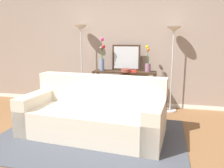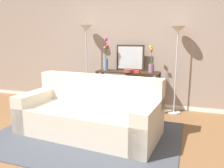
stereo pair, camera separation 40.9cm
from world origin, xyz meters
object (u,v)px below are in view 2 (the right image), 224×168
vase_tall_flowers (106,57)px  book_stack (135,71)px  wall_mirror (130,58)px  vase_short_flowers (151,64)px  floor_lamp_left (86,43)px  fruit_bowl (129,71)px  book_row_under_console (110,105)px  couch (90,114)px  floor_lamp_right (177,46)px  console_table (128,83)px

vase_tall_flowers → book_stack: size_ratio=3.14×
wall_mirror → vase_short_flowers: (0.47, -0.13, -0.10)m
vase_short_flowers → floor_lamp_left: bearing=178.5°
fruit_bowl → book_row_under_console: fruit_bowl is taller
wall_mirror → vase_short_flowers: bearing=-15.3°
vase_tall_flowers → vase_short_flowers: 0.96m
couch → floor_lamp_left: bearing=116.9°
couch → floor_lamp_right: (1.18, 1.45, 1.03)m
vase_short_flowers → vase_tall_flowers: bearing=-177.3°
fruit_bowl → book_row_under_console: 0.91m
vase_tall_flowers → vase_short_flowers: (0.95, 0.04, -0.11)m
floor_lamp_right → fruit_bowl: (-0.89, -0.18, -0.49)m
vase_short_flowers → book_stack: size_ratio=2.44×
console_table → floor_lamp_right: (0.95, 0.06, 0.78)m
floor_lamp_left → book_row_under_console: bearing=-6.4°
console_table → wall_mirror: 0.54m
floor_lamp_left → vase_short_flowers: 1.50m
console_table → fruit_bowl: (0.06, -0.12, 0.28)m
floor_lamp_left → book_stack: bearing=-8.8°
couch → book_row_under_console: bearing=96.7°
fruit_bowl → floor_lamp_right: bearing=11.5°
floor_lamp_right → vase_short_flowers: floor_lamp_right is taller
couch → fruit_bowl: bearing=77.3°
vase_tall_flowers → floor_lamp_left: bearing=170.5°
floor_lamp_left → book_stack: size_ratio=8.07×
console_table → book_row_under_console: bearing=180.0°
floor_lamp_right → vase_tall_flowers: size_ratio=2.49×
vase_short_flowers → fruit_bowl: 0.46m
floor_lamp_right → fruit_bowl: bearing=-168.5°
floor_lamp_right → wall_mirror: floor_lamp_right is taller
book_stack → book_row_under_console: 0.96m
floor_lamp_right → book_row_under_console: size_ratio=6.08×
vase_short_flowers → book_row_under_console: (-0.86, -0.03, -0.92)m
couch → book_stack: 1.43m
couch → wall_mirror: 1.74m
fruit_bowl → book_stack: bearing=2.4°
book_stack → console_table: bearing=146.9°
floor_lamp_left → vase_short_flowers: size_ratio=3.31×
floor_lamp_right → book_stack: floor_lamp_right is taller
floor_lamp_left → book_row_under_console: 1.44m
console_table → vase_tall_flowers: bearing=-177.8°
fruit_bowl → book_stack: size_ratio=0.96×
couch → book_stack: bearing=72.5°
console_table → fruit_bowl: bearing=-63.3°
floor_lamp_right → book_stack: 0.95m
couch → vase_tall_flowers: bearing=100.2°
book_stack → book_row_under_console: book_stack is taller
console_table → book_stack: 0.34m
fruit_bowl → vase_short_flowers: bearing=19.1°
couch → fruit_bowl: size_ratio=10.63×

